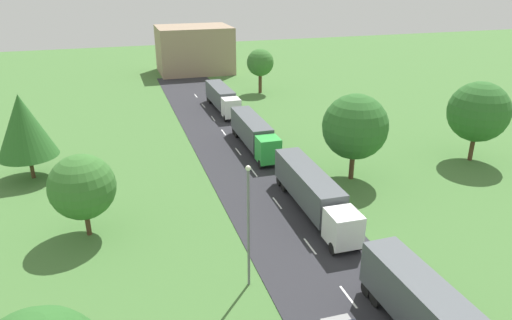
{
  "coord_description": "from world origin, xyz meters",
  "views": [
    {
      "loc": [
        -13.57,
        -0.32,
        20.61
      ],
      "look_at": [
        0.55,
        44.99,
        1.06
      ],
      "focal_mm": 32.7,
      "sensor_mm": 36.0,
      "label": 1
    }
  ],
  "objects_px": {
    "truck_fourth": "(222,97)",
    "lamppost_second": "(249,222)",
    "truck_third": "(254,132)",
    "tree_elm": "(479,112)",
    "truck_lead": "(432,316)",
    "truck_second": "(313,191)",
    "tree_maple": "(355,127)",
    "distant_building": "(194,49)",
    "tree_pine": "(260,63)",
    "tree_oak": "(82,187)",
    "tree_ash": "(24,126)"
  },
  "relations": [
    {
      "from": "lamppost_second",
      "to": "truck_third",
      "type": "bearing_deg",
      "value": 72.23
    },
    {
      "from": "truck_third",
      "to": "distant_building",
      "type": "height_order",
      "value": "distant_building"
    },
    {
      "from": "truck_lead",
      "to": "truck_fourth",
      "type": "relative_size",
      "value": 0.95
    },
    {
      "from": "tree_maple",
      "to": "tree_elm",
      "type": "xyz_separation_m",
      "value": [
        15.68,
        0.52,
        0.05
      ]
    },
    {
      "from": "truck_fourth",
      "to": "tree_oak",
      "type": "xyz_separation_m",
      "value": [
        -19.25,
        -32.61,
        2.33
      ]
    },
    {
      "from": "truck_second",
      "to": "distant_building",
      "type": "relative_size",
      "value": 0.96
    },
    {
      "from": "tree_pine",
      "to": "truck_fourth",
      "type": "bearing_deg",
      "value": -135.42
    },
    {
      "from": "truck_second",
      "to": "tree_elm",
      "type": "height_order",
      "value": "tree_elm"
    },
    {
      "from": "truck_lead",
      "to": "tree_ash",
      "type": "bearing_deg",
      "value": 127.41
    },
    {
      "from": "truck_second",
      "to": "truck_fourth",
      "type": "bearing_deg",
      "value": 90.11
    },
    {
      "from": "truck_fourth",
      "to": "tree_oak",
      "type": "relative_size",
      "value": 1.82
    },
    {
      "from": "tree_pine",
      "to": "tree_elm",
      "type": "relative_size",
      "value": 0.84
    },
    {
      "from": "truck_second",
      "to": "distant_building",
      "type": "xyz_separation_m",
      "value": [
        1.24,
        64.96,
        2.62
      ]
    },
    {
      "from": "truck_lead",
      "to": "truck_fourth",
      "type": "distance_m",
      "value": 51.68
    },
    {
      "from": "truck_lead",
      "to": "truck_third",
      "type": "xyz_separation_m",
      "value": [
        -0.21,
        34.21,
        -0.07
      ]
    },
    {
      "from": "truck_lead",
      "to": "truck_third",
      "type": "distance_m",
      "value": 34.21
    },
    {
      "from": "truck_lead",
      "to": "tree_ash",
      "type": "distance_m",
      "value": 41.54
    },
    {
      "from": "truck_fourth",
      "to": "tree_oak",
      "type": "distance_m",
      "value": 37.95
    },
    {
      "from": "truck_second",
      "to": "tree_maple",
      "type": "height_order",
      "value": "tree_maple"
    },
    {
      "from": "truck_second",
      "to": "tree_maple",
      "type": "xyz_separation_m",
      "value": [
        6.95,
        5.6,
        3.61
      ]
    },
    {
      "from": "tree_maple",
      "to": "truck_second",
      "type": "bearing_deg",
      "value": -141.15
    },
    {
      "from": "truck_second",
      "to": "lamppost_second",
      "type": "bearing_deg",
      "value": -135.34
    },
    {
      "from": "truck_fourth",
      "to": "lamppost_second",
      "type": "bearing_deg",
      "value": -101.05
    },
    {
      "from": "tree_pine",
      "to": "tree_elm",
      "type": "height_order",
      "value": "tree_elm"
    },
    {
      "from": "lamppost_second",
      "to": "tree_elm",
      "type": "height_order",
      "value": "tree_elm"
    },
    {
      "from": "tree_pine",
      "to": "distant_building",
      "type": "xyz_separation_m",
      "value": [
        -7.78,
        21.41,
        -0.59
      ]
    },
    {
      "from": "truck_third",
      "to": "distant_building",
      "type": "xyz_separation_m",
      "value": [
        1.52,
        47.83,
        2.64
      ]
    },
    {
      "from": "truck_fourth",
      "to": "tree_elm",
      "type": "distance_m",
      "value": 36.61
    },
    {
      "from": "lamppost_second",
      "to": "distant_building",
      "type": "bearing_deg",
      "value": 82.47
    },
    {
      "from": "truck_third",
      "to": "tree_pine",
      "type": "bearing_deg",
      "value": 70.61
    },
    {
      "from": "lamppost_second",
      "to": "tree_oak",
      "type": "xyz_separation_m",
      "value": [
        -10.86,
        10.35,
        -0.63
      ]
    },
    {
      "from": "tree_oak",
      "to": "distant_building",
      "type": "distance_m",
      "value": 66.24
    },
    {
      "from": "truck_fourth",
      "to": "tree_ash",
      "type": "height_order",
      "value": "tree_ash"
    },
    {
      "from": "truck_lead",
      "to": "tree_pine",
      "type": "xyz_separation_m",
      "value": [
        9.09,
        60.63,
        3.15
      ]
    },
    {
      "from": "truck_third",
      "to": "tree_elm",
      "type": "xyz_separation_m",
      "value": [
        22.92,
        -11.01,
        3.67
      ]
    },
    {
      "from": "tree_ash",
      "to": "tree_oak",
      "type": "bearing_deg",
      "value": -66.9
    },
    {
      "from": "lamppost_second",
      "to": "tree_maple",
      "type": "relative_size",
      "value": 1.0
    },
    {
      "from": "tree_maple",
      "to": "tree_ash",
      "type": "relative_size",
      "value": 1.0
    },
    {
      "from": "lamppost_second",
      "to": "tree_maple",
      "type": "height_order",
      "value": "tree_maple"
    },
    {
      "from": "truck_third",
      "to": "tree_maple",
      "type": "distance_m",
      "value": 14.09
    },
    {
      "from": "lamppost_second",
      "to": "tree_pine",
      "type": "bearing_deg",
      "value": 71.4
    },
    {
      "from": "truck_second",
      "to": "tree_oak",
      "type": "height_order",
      "value": "tree_oak"
    },
    {
      "from": "tree_pine",
      "to": "lamppost_second",
      "type": "bearing_deg",
      "value": -108.6
    },
    {
      "from": "truck_third",
      "to": "tree_pine",
      "type": "xyz_separation_m",
      "value": [
        9.3,
        26.42,
        3.23
      ]
    },
    {
      "from": "tree_pine",
      "to": "tree_ash",
      "type": "height_order",
      "value": "tree_ash"
    },
    {
      "from": "truck_second",
      "to": "tree_ash",
      "type": "distance_m",
      "value": 29.97
    },
    {
      "from": "truck_lead",
      "to": "truck_second",
      "type": "distance_m",
      "value": 17.08
    },
    {
      "from": "truck_lead",
      "to": "truck_second",
      "type": "bearing_deg",
      "value": 89.76
    },
    {
      "from": "truck_third",
      "to": "truck_fourth",
      "type": "relative_size",
      "value": 1.04
    },
    {
      "from": "truck_second",
      "to": "distant_building",
      "type": "height_order",
      "value": "distant_building"
    }
  ]
}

